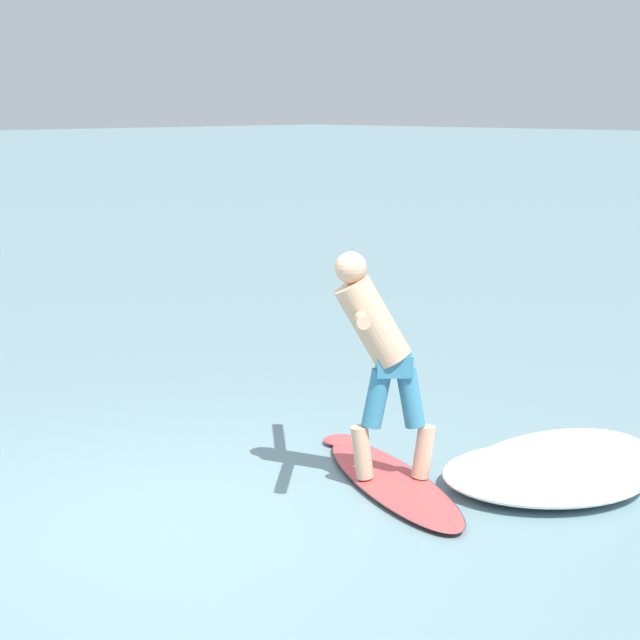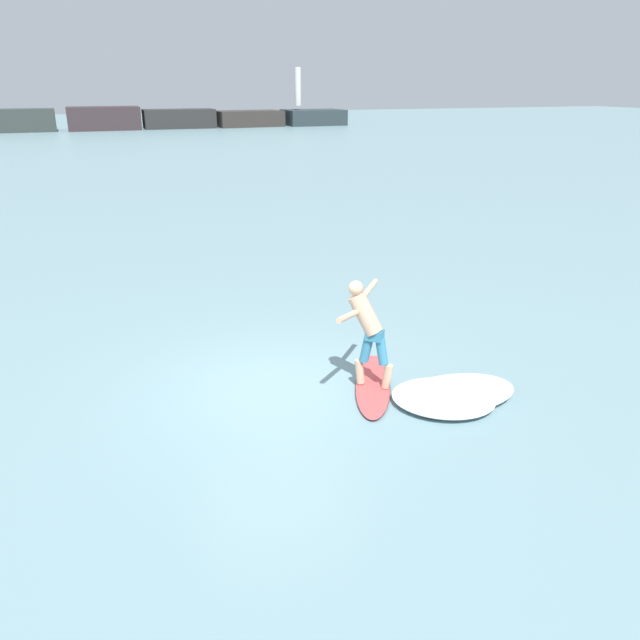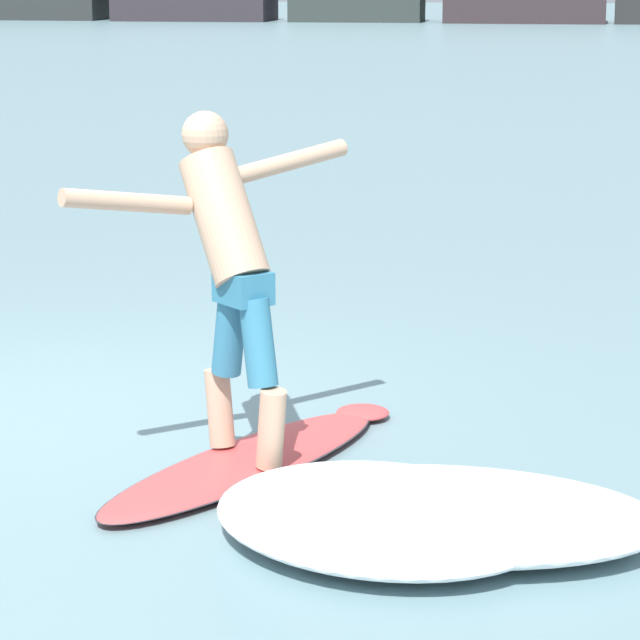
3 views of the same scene
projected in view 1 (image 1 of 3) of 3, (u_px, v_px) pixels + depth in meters
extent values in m
plane|color=slate|center=(180.00, 513.00, 7.44)|extent=(200.00, 200.00, 0.00)
ellipsoid|color=#D74544|center=(392.00, 482.00, 7.95)|extent=(1.38, 2.12, 0.07)
ellipsoid|color=#D74544|center=(341.00, 440.00, 8.93)|extent=(0.39, 0.39, 0.06)
ellipsoid|color=#2D2D33|center=(392.00, 482.00, 7.95)|extent=(1.40, 2.14, 0.03)
cone|color=black|center=(443.00, 537.00, 7.18)|extent=(0.07, 0.07, 0.14)
cone|color=black|center=(453.00, 526.00, 7.36)|extent=(0.07, 0.07, 0.14)
cone|color=black|center=(414.00, 532.00, 7.27)|extent=(0.07, 0.07, 0.14)
cylinder|color=tan|center=(362.00, 452.00, 7.90)|extent=(0.22, 0.22, 0.41)
cylinder|color=teal|center=(377.00, 398.00, 7.82)|extent=(0.27, 0.26, 0.45)
cylinder|color=tan|center=(423.00, 452.00, 7.91)|extent=(0.22, 0.22, 0.41)
cylinder|color=teal|center=(411.00, 398.00, 7.83)|extent=(0.27, 0.26, 0.45)
cube|color=teal|center=(394.00, 365.00, 7.77)|extent=(0.33, 0.32, 0.16)
cylinder|color=tan|center=(373.00, 322.00, 7.70)|extent=(0.60, 0.59, 0.70)
sphere|color=tan|center=(351.00, 268.00, 7.62)|extent=(0.23, 0.23, 0.23)
cylinder|color=tan|center=(362.00, 320.00, 7.21)|extent=(0.55, 0.56, 0.21)
cylinder|color=tan|center=(353.00, 280.00, 8.12)|extent=(0.53, 0.56, 0.20)
ellipsoid|color=white|center=(559.00, 462.00, 8.15)|extent=(1.93, 1.17, 0.22)
ellipsoid|color=white|center=(545.00, 474.00, 7.93)|extent=(2.00, 1.91, 0.20)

